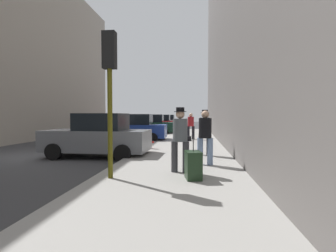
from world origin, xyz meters
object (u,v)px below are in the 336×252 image
at_px(parked_blue_sedan, 135,129).
at_px(traffic_light, 110,73).
at_px(parked_gray_coupe, 98,136).
at_px(pedestrian_in_jeans, 205,135).
at_px(fire_hydrant, 150,141).
at_px(pedestrian_in_red_jacket, 191,125).
at_px(pedestrian_with_fedora, 205,130).
at_px(parked_red_hatchback, 160,123).
at_px(pedestrian_with_beanie, 180,136).
at_px(rolling_suitcase, 193,165).
at_px(duffel_bag, 189,138).
at_px(parked_dark_green_sedan, 151,125).
at_px(parked_silver_sedan, 166,122).

distance_m(parked_blue_sedan, traffic_light, 10.79).
bearing_deg(parked_gray_coupe, pedestrian_in_jeans, -25.45).
distance_m(fire_hydrant, pedestrian_in_red_jacket, 5.38).
xyz_separation_m(fire_hydrant, pedestrian_with_fedora, (2.52, -1.85, 0.64)).
height_order(traffic_light, pedestrian_in_red_jacket, traffic_light).
distance_m(fire_hydrant, pedestrian_with_fedora, 3.19).
height_order(parked_red_hatchback, pedestrian_with_beanie, pedestrian_with_beanie).
bearing_deg(traffic_light, pedestrian_with_beanie, 26.48).
xyz_separation_m(pedestrian_with_fedora, pedestrian_in_jeans, (-0.06, -2.00, -0.03)).
bearing_deg(parked_red_hatchback, rolling_suitcase, -80.22).
bearing_deg(pedestrian_with_beanie, parked_red_hatchback, 99.17).
distance_m(parked_red_hatchback, pedestrian_with_fedora, 19.25).
bearing_deg(pedestrian_in_jeans, duffel_bag, 95.20).
bearing_deg(duffel_bag, parked_dark_green_sedan, 117.41).
relative_size(pedestrian_in_red_jacket, duffel_bag, 3.89).
height_order(parked_red_hatchback, traffic_light, traffic_light).
bearing_deg(pedestrian_in_jeans, parked_silver_sedan, 99.02).
height_order(parked_silver_sedan, pedestrian_with_fedora, pedestrian_with_fedora).
height_order(pedestrian_with_fedora, duffel_bag, pedestrian_with_fedora).
bearing_deg(pedestrian_with_beanie, rolling_suitcase, -63.27).
xyz_separation_m(parked_blue_sedan, rolling_suitcase, (3.90, -10.34, -0.36)).
bearing_deg(pedestrian_with_fedora, traffic_light, -121.64).
distance_m(traffic_light, pedestrian_with_fedora, 4.97).
relative_size(parked_gray_coupe, rolling_suitcase, 4.09).
bearing_deg(duffel_bag, parked_gray_coupe, -121.54).
height_order(traffic_light, pedestrian_with_fedora, traffic_light).
bearing_deg(pedestrian_with_fedora, parked_gray_coupe, 179.64).
distance_m(parked_silver_sedan, pedestrian_with_fedora, 25.18).
distance_m(parked_red_hatchback, pedestrian_with_beanie, 22.20).
bearing_deg(pedestrian_in_red_jacket, pedestrian_with_beanie, -90.67).
bearing_deg(parked_silver_sedan, parked_blue_sedan, -90.00).
xyz_separation_m(parked_blue_sedan, parked_silver_sedan, (0.00, 18.35, 0.00)).
xyz_separation_m(parked_red_hatchback, pedestrian_in_red_jacket, (3.66, -11.89, 0.26)).
bearing_deg(parked_gray_coupe, parked_blue_sedan, 90.00).
relative_size(fire_hydrant, pedestrian_in_red_jacket, 0.41).
height_order(parked_red_hatchback, duffel_bag, parked_red_hatchback).
height_order(rolling_suitcase, duffel_bag, rolling_suitcase).
relative_size(pedestrian_with_fedora, pedestrian_in_jeans, 1.04).
relative_size(parked_gray_coupe, parked_silver_sedan, 1.01).
xyz_separation_m(pedestrian_with_beanie, duffel_bag, (0.01, 8.97, -0.85)).
xyz_separation_m(parked_red_hatchback, pedestrian_with_beanie, (3.54, -21.92, 0.29)).
bearing_deg(duffel_bag, parked_blue_sedan, 169.63).
height_order(parked_red_hatchback, pedestrian_in_red_jacket, pedestrian_in_red_jacket).
bearing_deg(parked_dark_green_sedan, parked_blue_sedan, -90.00).
bearing_deg(duffel_bag, parked_silver_sedan, 100.57).
height_order(parked_gray_coupe, parked_dark_green_sedan, same).
bearing_deg(parked_silver_sedan, duffel_bag, -79.43).
height_order(parked_red_hatchback, rolling_suitcase, parked_red_hatchback).
distance_m(parked_dark_green_sedan, pedestrian_with_fedora, 13.37).
bearing_deg(rolling_suitcase, parked_red_hatchback, 99.78).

